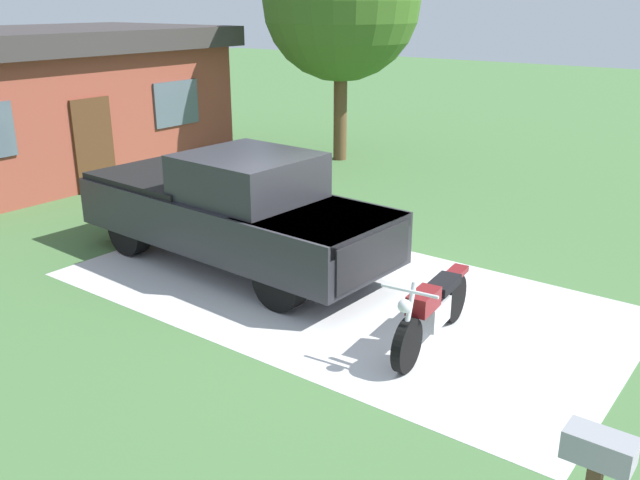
% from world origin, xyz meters
% --- Properties ---
extents(ground_plane, '(80.00, 80.00, 0.00)m').
position_xyz_m(ground_plane, '(0.00, 0.00, 0.00)').
color(ground_plane, '#446D3B').
extents(driveway_pad, '(4.45, 8.28, 0.01)m').
position_xyz_m(driveway_pad, '(0.00, 0.00, 0.00)').
color(driveway_pad, silver).
rests_on(driveway_pad, ground).
extents(motorcycle, '(2.21, 0.70, 1.09)m').
position_xyz_m(motorcycle, '(-0.59, -1.89, 0.47)').
color(motorcycle, black).
rests_on(motorcycle, ground).
extents(pickup_truck, '(2.24, 5.70, 1.90)m').
position_xyz_m(pickup_truck, '(-0.03, 2.11, 0.95)').
color(pickup_truck, black).
rests_on(pickup_truck, ground).
extents(mailbox, '(0.26, 0.48, 1.26)m').
position_xyz_m(mailbox, '(-3.19, -4.57, 0.98)').
color(mailbox, '#4C3823').
rests_on(mailbox, ground).
extents(shade_tree, '(4.06, 4.06, 6.16)m').
position_xyz_m(shade_tree, '(7.44, 5.22, 4.12)').
color(shade_tree, brown).
rests_on(shade_tree, ground).
extents(neighbor_house, '(9.60, 5.60, 3.50)m').
position_xyz_m(neighbor_house, '(1.44, 10.32, 1.79)').
color(neighbor_house, brown).
rests_on(neighbor_house, ground).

